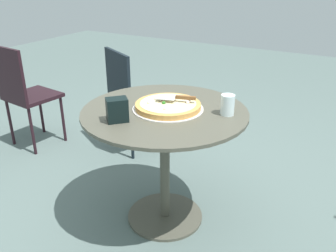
{
  "coord_description": "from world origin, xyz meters",
  "views": [
    {
      "loc": [
        1.56,
        0.91,
        1.42
      ],
      "look_at": [
        -0.02,
        0.01,
        0.61
      ],
      "focal_mm": 38.73,
      "sensor_mm": 36.0,
      "label": 1
    }
  ],
  "objects_px": {
    "pizza_server": "(177,98)",
    "drinking_cup": "(228,105)",
    "patio_table": "(165,139)",
    "patio_chair_near": "(24,90)",
    "napkin_dispenser": "(117,110)",
    "patio_chair_corner": "(132,93)",
    "pizza_on_tray": "(168,106)"
  },
  "relations": [
    {
      "from": "patio_table",
      "to": "napkin_dispenser",
      "type": "xyz_separation_m",
      "value": [
        0.24,
        -0.13,
        0.23
      ]
    },
    {
      "from": "pizza_server",
      "to": "patio_chair_near",
      "type": "distance_m",
      "value": 1.54
    },
    {
      "from": "pizza_server",
      "to": "napkin_dispenser",
      "type": "bearing_deg",
      "value": -28.33
    },
    {
      "from": "pizza_on_tray",
      "to": "pizza_server",
      "type": "bearing_deg",
      "value": 144.19
    },
    {
      "from": "pizza_server",
      "to": "drinking_cup",
      "type": "bearing_deg",
      "value": 98.4
    },
    {
      "from": "patio_table",
      "to": "drinking_cup",
      "type": "bearing_deg",
      "value": 108.5
    },
    {
      "from": "pizza_on_tray",
      "to": "patio_chair_corner",
      "type": "bearing_deg",
      "value": -132.75
    },
    {
      "from": "patio_table",
      "to": "pizza_server",
      "type": "relative_size",
      "value": 4.17
    },
    {
      "from": "drinking_cup",
      "to": "patio_chair_corner",
      "type": "height_order",
      "value": "patio_chair_corner"
    },
    {
      "from": "pizza_on_tray",
      "to": "patio_chair_corner",
      "type": "height_order",
      "value": "patio_chair_corner"
    },
    {
      "from": "napkin_dispenser",
      "to": "pizza_server",
      "type": "bearing_deg",
      "value": 15.18
    },
    {
      "from": "patio_chair_near",
      "to": "patio_chair_corner",
      "type": "xyz_separation_m",
      "value": [
        -0.4,
        0.78,
        -0.01
      ]
    },
    {
      "from": "napkin_dispenser",
      "to": "patio_chair_corner",
      "type": "xyz_separation_m",
      "value": [
        -0.91,
        -0.56,
        -0.28
      ]
    },
    {
      "from": "patio_table",
      "to": "drinking_cup",
      "type": "height_order",
      "value": "drinking_cup"
    },
    {
      "from": "pizza_on_tray",
      "to": "drinking_cup",
      "type": "distance_m",
      "value": 0.32
    },
    {
      "from": "patio_table",
      "to": "pizza_on_tray",
      "type": "bearing_deg",
      "value": 160.82
    },
    {
      "from": "drinking_cup",
      "to": "napkin_dispenser",
      "type": "xyz_separation_m",
      "value": [
        0.35,
        -0.44,
        0.01
      ]
    },
    {
      "from": "pizza_server",
      "to": "napkin_dispenser",
      "type": "xyz_separation_m",
      "value": [
        0.31,
        -0.17,
        0.0
      ]
    },
    {
      "from": "pizza_server",
      "to": "pizza_on_tray",
      "type": "bearing_deg",
      "value": -35.81
    },
    {
      "from": "drinking_cup",
      "to": "patio_chair_near",
      "type": "relative_size",
      "value": 0.13
    },
    {
      "from": "patio_chair_corner",
      "to": "pizza_server",
      "type": "bearing_deg",
      "value": 50.3
    },
    {
      "from": "patio_table",
      "to": "patio_chair_near",
      "type": "xyz_separation_m",
      "value": [
        -0.27,
        -1.47,
        -0.04
      ]
    },
    {
      "from": "patio_table",
      "to": "patio_chair_near",
      "type": "bearing_deg",
      "value": -100.55
    },
    {
      "from": "patio_table",
      "to": "pizza_server",
      "type": "height_order",
      "value": "pizza_server"
    },
    {
      "from": "pizza_on_tray",
      "to": "patio_chair_near",
      "type": "xyz_separation_m",
      "value": [
        -0.25,
        -1.48,
        -0.23
      ]
    },
    {
      "from": "napkin_dispenser",
      "to": "patio_chair_corner",
      "type": "relative_size",
      "value": 0.14
    },
    {
      "from": "drinking_cup",
      "to": "patio_chair_near",
      "type": "height_order",
      "value": "patio_chair_near"
    },
    {
      "from": "napkin_dispenser",
      "to": "patio_chair_near",
      "type": "xyz_separation_m",
      "value": [
        -0.52,
        -1.34,
        -0.27
      ]
    },
    {
      "from": "patio_chair_corner",
      "to": "napkin_dispenser",
      "type": "bearing_deg",
      "value": 31.64
    },
    {
      "from": "pizza_on_tray",
      "to": "napkin_dispenser",
      "type": "relative_size",
      "value": 3.24
    },
    {
      "from": "patio_table",
      "to": "patio_chair_near",
      "type": "height_order",
      "value": "patio_chair_near"
    },
    {
      "from": "pizza_on_tray",
      "to": "napkin_dispenser",
      "type": "xyz_separation_m",
      "value": [
        0.27,
        -0.14,
        0.04
      ]
    }
  ]
}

